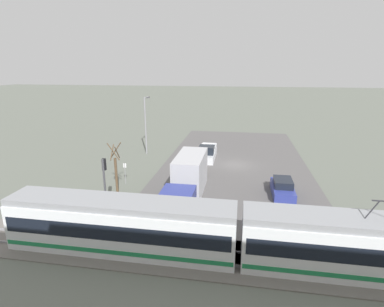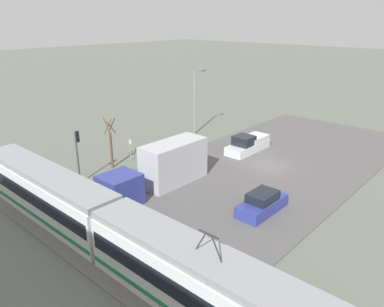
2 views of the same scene
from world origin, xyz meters
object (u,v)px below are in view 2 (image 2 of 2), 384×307
at_px(light_rail_tram, 110,230).
at_px(street_tree, 111,145).
at_px(sedan_car_0, 262,204).
at_px(traffic_light_pole, 78,150).
at_px(street_lamp_near_crossing, 196,98).
at_px(pickup_truck, 247,145).
at_px(box_truck, 162,168).
at_px(no_parking_sign, 130,148).

height_order(light_rail_tram, street_tree, street_tree).
distance_m(sedan_car_0, street_tree, 15.69).
distance_m(traffic_light_pole, street_lamp_near_crossing, 17.98).
bearing_deg(sedan_car_0, pickup_truck, -51.25).
xyz_separation_m(box_truck, pickup_truck, (-0.34, -12.22, -0.96)).
bearing_deg(street_tree, box_truck, -179.10).
bearing_deg(box_truck, street_lamp_near_crossing, -58.77).
xyz_separation_m(sedan_car_0, traffic_light_pole, (14.66, 5.99, 2.33)).
height_order(pickup_truck, traffic_light_pole, traffic_light_pole).
relative_size(light_rail_tram, street_lamp_near_crossing, 3.82).
relative_size(pickup_truck, street_lamp_near_crossing, 0.73).
xyz_separation_m(light_rail_tram, pickup_truck, (4.41, -21.04, -0.98)).
height_order(pickup_truck, sedan_car_0, pickup_truck).
distance_m(light_rail_tram, street_lamp_near_crossing, 26.13).
relative_size(light_rail_tram, pickup_truck, 5.25).
bearing_deg(street_tree, pickup_truck, -120.21).
distance_m(street_lamp_near_crossing, no_parking_sign, 11.94).
bearing_deg(box_truck, street_tree, 0.90).
distance_m(street_tree, street_lamp_near_crossing, 14.03).
height_order(light_rail_tram, box_truck, light_rail_tram).
xyz_separation_m(pickup_truck, street_tree, (7.18, 12.33, 1.48)).
relative_size(light_rail_tram, street_tree, 5.99).
height_order(pickup_truck, no_parking_sign, no_parking_sign).
height_order(light_rail_tram, traffic_light_pole, light_rail_tram).
distance_m(pickup_truck, no_parking_sign, 12.37).
distance_m(traffic_light_pole, no_parking_sign, 6.63).
bearing_deg(street_lamp_near_crossing, street_tree, 95.98).
height_order(sedan_car_0, street_tree, street_tree).
bearing_deg(box_truck, pickup_truck, -91.59).
bearing_deg(street_tree, light_rail_tram, 143.09).
relative_size(street_tree, street_lamp_near_crossing, 0.64).
relative_size(pickup_truck, street_tree, 1.14).
relative_size(light_rail_tram, box_truck, 2.91).
relative_size(street_tree, no_parking_sign, 2.24).
bearing_deg(pickup_truck, light_rail_tram, 101.83).
height_order(box_truck, street_tree, street_tree).
distance_m(pickup_truck, sedan_car_0, 13.27).
distance_m(street_tree, no_parking_sign, 2.51).
xyz_separation_m(pickup_truck, sedan_car_0, (-8.31, 10.35, -0.06)).
relative_size(sedan_car_0, traffic_light_pole, 0.95).
height_order(box_truck, no_parking_sign, box_truck).
relative_size(traffic_light_pole, street_lamp_near_crossing, 0.60).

